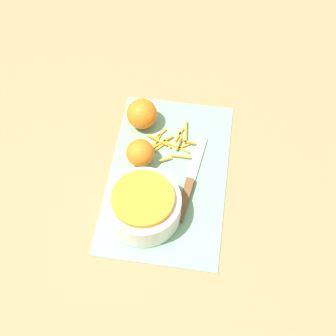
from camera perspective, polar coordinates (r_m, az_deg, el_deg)
name	(u,v)px	position (r m, az deg, el deg)	size (l,w,h in m)	color
ground_plane	(168,176)	(1.16, 0.00, -0.94)	(4.00, 4.00, 0.00)	#9E754C
cutting_board	(168,175)	(1.16, 0.00, -0.86)	(0.47, 0.29, 0.01)	#75AD84
bowl_speckled	(144,206)	(1.07, -3.00, -4.62)	(0.17, 0.17, 0.08)	silver
knife	(187,191)	(1.12, 2.34, -2.84)	(0.25, 0.05, 0.02)	brown
orange_left	(142,114)	(1.21, -3.20, 6.61)	(0.08, 0.08, 0.08)	orange
orange_right	(140,153)	(1.15, -3.41, 1.85)	(0.07, 0.07, 0.07)	orange
peel_pile	(172,143)	(1.20, 0.44, 3.10)	(0.14, 0.13, 0.01)	orange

